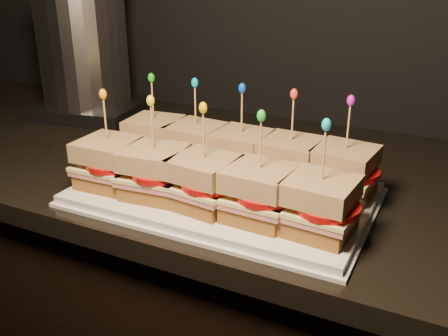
% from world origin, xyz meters
% --- Properties ---
extents(granite_slab, '(2.70, 0.67, 0.04)m').
position_xyz_m(granite_slab, '(-0.52, 1.68, 0.88)').
color(granite_slab, black).
rests_on(granite_slab, cabinet).
extents(platter, '(0.46, 0.29, 0.02)m').
position_xyz_m(platter, '(-0.44, 1.52, 0.91)').
color(platter, white).
rests_on(platter, granite_slab).
extents(platter_rim, '(0.47, 0.30, 0.01)m').
position_xyz_m(platter_rim, '(-0.44, 1.52, 0.90)').
color(platter_rim, white).
rests_on(platter_rim, granite_slab).
extents(sandwich_0_bread_bot, '(0.10, 0.10, 0.02)m').
position_xyz_m(sandwich_0_bread_bot, '(-0.61, 1.58, 0.93)').
color(sandwich_0_bread_bot, brown).
rests_on(sandwich_0_bread_bot, platter).
extents(sandwich_0_ham, '(0.10, 0.10, 0.01)m').
position_xyz_m(sandwich_0_ham, '(-0.61, 1.58, 0.95)').
color(sandwich_0_ham, '#C06A61').
rests_on(sandwich_0_ham, sandwich_0_bread_bot).
extents(sandwich_0_cheese, '(0.11, 0.10, 0.01)m').
position_xyz_m(sandwich_0_cheese, '(-0.61, 1.58, 0.95)').
color(sandwich_0_cheese, '#FBEF9B').
rests_on(sandwich_0_cheese, sandwich_0_ham).
extents(sandwich_0_tomato, '(0.09, 0.09, 0.01)m').
position_xyz_m(sandwich_0_tomato, '(-0.60, 1.58, 0.96)').
color(sandwich_0_tomato, '#B10D0D').
rests_on(sandwich_0_tomato, sandwich_0_cheese).
extents(sandwich_0_bread_top, '(0.10, 0.10, 0.03)m').
position_xyz_m(sandwich_0_bread_top, '(-0.61, 1.58, 0.98)').
color(sandwich_0_bread_top, brown).
rests_on(sandwich_0_bread_top, sandwich_0_tomato).
extents(sandwich_0_pick, '(0.00, 0.00, 0.09)m').
position_xyz_m(sandwich_0_pick, '(-0.61, 1.58, 1.03)').
color(sandwich_0_pick, tan).
rests_on(sandwich_0_pick, sandwich_0_bread_top).
extents(sandwich_0_frill, '(0.01, 0.01, 0.02)m').
position_xyz_m(sandwich_0_frill, '(-0.61, 1.58, 1.07)').
color(sandwich_0_frill, '#1AAC12').
rests_on(sandwich_0_frill, sandwich_0_pick).
extents(sandwich_1_bread_bot, '(0.09, 0.09, 0.02)m').
position_xyz_m(sandwich_1_bread_bot, '(-0.53, 1.58, 0.93)').
color(sandwich_1_bread_bot, brown).
rests_on(sandwich_1_bread_bot, platter).
extents(sandwich_1_ham, '(0.10, 0.10, 0.01)m').
position_xyz_m(sandwich_1_ham, '(-0.53, 1.58, 0.95)').
color(sandwich_1_ham, '#C06A61').
rests_on(sandwich_1_ham, sandwich_1_bread_bot).
extents(sandwich_1_cheese, '(0.11, 0.10, 0.01)m').
position_xyz_m(sandwich_1_cheese, '(-0.53, 1.58, 0.95)').
color(sandwich_1_cheese, '#FBEF9B').
rests_on(sandwich_1_cheese, sandwich_1_ham).
extents(sandwich_1_tomato, '(0.09, 0.09, 0.01)m').
position_xyz_m(sandwich_1_tomato, '(-0.51, 1.58, 0.96)').
color(sandwich_1_tomato, '#B10D0D').
rests_on(sandwich_1_tomato, sandwich_1_cheese).
extents(sandwich_1_bread_top, '(0.10, 0.10, 0.03)m').
position_xyz_m(sandwich_1_bread_top, '(-0.53, 1.58, 0.98)').
color(sandwich_1_bread_top, brown).
rests_on(sandwich_1_bread_top, sandwich_1_tomato).
extents(sandwich_1_pick, '(0.00, 0.00, 0.09)m').
position_xyz_m(sandwich_1_pick, '(-0.53, 1.58, 1.03)').
color(sandwich_1_pick, tan).
rests_on(sandwich_1_pick, sandwich_1_bread_top).
extents(sandwich_1_frill, '(0.01, 0.01, 0.02)m').
position_xyz_m(sandwich_1_frill, '(-0.53, 1.58, 1.07)').
color(sandwich_1_frill, '#05A7BE').
rests_on(sandwich_1_frill, sandwich_1_pick).
extents(sandwich_2_bread_bot, '(0.09, 0.09, 0.02)m').
position_xyz_m(sandwich_2_bread_bot, '(-0.44, 1.58, 0.93)').
color(sandwich_2_bread_bot, brown).
rests_on(sandwich_2_bread_bot, platter).
extents(sandwich_2_ham, '(0.10, 0.10, 0.01)m').
position_xyz_m(sandwich_2_ham, '(-0.44, 1.58, 0.95)').
color(sandwich_2_ham, '#C06A61').
rests_on(sandwich_2_ham, sandwich_2_bread_bot).
extents(sandwich_2_cheese, '(0.10, 0.10, 0.01)m').
position_xyz_m(sandwich_2_cheese, '(-0.44, 1.58, 0.95)').
color(sandwich_2_cheese, '#FBEF9B').
rests_on(sandwich_2_cheese, sandwich_2_ham).
extents(sandwich_2_tomato, '(0.09, 0.09, 0.01)m').
position_xyz_m(sandwich_2_tomato, '(-0.43, 1.58, 0.96)').
color(sandwich_2_tomato, '#B10D0D').
rests_on(sandwich_2_tomato, sandwich_2_cheese).
extents(sandwich_2_bread_top, '(0.10, 0.10, 0.03)m').
position_xyz_m(sandwich_2_bread_top, '(-0.44, 1.58, 0.98)').
color(sandwich_2_bread_top, brown).
rests_on(sandwich_2_bread_top, sandwich_2_tomato).
extents(sandwich_2_pick, '(0.00, 0.00, 0.09)m').
position_xyz_m(sandwich_2_pick, '(-0.44, 1.58, 1.03)').
color(sandwich_2_pick, tan).
rests_on(sandwich_2_pick, sandwich_2_bread_top).
extents(sandwich_2_frill, '(0.01, 0.01, 0.02)m').
position_xyz_m(sandwich_2_frill, '(-0.44, 1.58, 1.07)').
color(sandwich_2_frill, blue).
rests_on(sandwich_2_frill, sandwich_2_pick).
extents(sandwich_3_bread_bot, '(0.09, 0.09, 0.02)m').
position_xyz_m(sandwich_3_bread_bot, '(-0.35, 1.58, 0.93)').
color(sandwich_3_bread_bot, brown).
rests_on(sandwich_3_bread_bot, platter).
extents(sandwich_3_ham, '(0.10, 0.10, 0.01)m').
position_xyz_m(sandwich_3_ham, '(-0.35, 1.58, 0.95)').
color(sandwich_3_ham, '#C06A61').
rests_on(sandwich_3_ham, sandwich_3_bread_bot).
extents(sandwich_3_cheese, '(0.10, 0.10, 0.01)m').
position_xyz_m(sandwich_3_cheese, '(-0.35, 1.58, 0.95)').
color(sandwich_3_cheese, '#FBEF9B').
rests_on(sandwich_3_cheese, sandwich_3_ham).
extents(sandwich_3_tomato, '(0.09, 0.09, 0.01)m').
position_xyz_m(sandwich_3_tomato, '(-0.34, 1.58, 0.96)').
color(sandwich_3_tomato, '#B10D0D').
rests_on(sandwich_3_tomato, sandwich_3_cheese).
extents(sandwich_3_bread_top, '(0.09, 0.09, 0.03)m').
position_xyz_m(sandwich_3_bread_top, '(-0.35, 1.58, 0.98)').
color(sandwich_3_bread_top, brown).
rests_on(sandwich_3_bread_top, sandwich_3_tomato).
extents(sandwich_3_pick, '(0.00, 0.00, 0.09)m').
position_xyz_m(sandwich_3_pick, '(-0.35, 1.58, 1.03)').
color(sandwich_3_pick, tan).
rests_on(sandwich_3_pick, sandwich_3_bread_top).
extents(sandwich_3_frill, '(0.01, 0.01, 0.02)m').
position_xyz_m(sandwich_3_frill, '(-0.35, 1.58, 1.07)').
color(sandwich_3_frill, '#EC3E25').
rests_on(sandwich_3_frill, sandwich_3_pick).
extents(sandwich_4_bread_bot, '(0.10, 0.10, 0.02)m').
position_xyz_m(sandwich_4_bread_bot, '(-0.26, 1.58, 0.93)').
color(sandwich_4_bread_bot, brown).
rests_on(sandwich_4_bread_bot, platter).
extents(sandwich_4_ham, '(0.11, 0.10, 0.01)m').
position_xyz_m(sandwich_4_ham, '(-0.26, 1.58, 0.95)').
color(sandwich_4_ham, '#C06A61').
rests_on(sandwich_4_ham, sandwich_4_bread_bot).
extents(sandwich_4_cheese, '(0.11, 0.10, 0.01)m').
position_xyz_m(sandwich_4_cheese, '(-0.26, 1.58, 0.95)').
color(sandwich_4_cheese, '#FBEF9B').
rests_on(sandwich_4_cheese, sandwich_4_ham).
extents(sandwich_4_tomato, '(0.09, 0.09, 0.01)m').
position_xyz_m(sandwich_4_tomato, '(-0.25, 1.58, 0.96)').
color(sandwich_4_tomato, '#B10D0D').
rests_on(sandwich_4_tomato, sandwich_4_cheese).
extents(sandwich_4_bread_top, '(0.10, 0.10, 0.03)m').
position_xyz_m(sandwich_4_bread_top, '(-0.26, 1.58, 0.98)').
color(sandwich_4_bread_top, brown).
rests_on(sandwich_4_bread_top, sandwich_4_tomato).
extents(sandwich_4_pick, '(0.00, 0.00, 0.09)m').
position_xyz_m(sandwich_4_pick, '(-0.26, 1.58, 1.03)').
color(sandwich_4_pick, tan).
rests_on(sandwich_4_pick, sandwich_4_bread_top).
extents(sandwich_4_frill, '(0.01, 0.01, 0.02)m').
position_xyz_m(sandwich_4_frill, '(-0.26, 1.58, 1.07)').
color(sandwich_4_frill, '#BD15C2').
rests_on(sandwich_4_frill, sandwich_4_pick).
extents(sandwich_5_bread_bot, '(0.09, 0.09, 0.02)m').
position_xyz_m(sandwich_5_bread_bot, '(-0.61, 1.45, 0.93)').
color(sandwich_5_bread_bot, brown).
rests_on(sandwich_5_bread_bot, platter).
extents(sandwich_5_ham, '(0.10, 0.10, 0.01)m').
position_xyz_m(sandwich_5_ham, '(-0.61, 1.45, 0.95)').
color(sandwich_5_ham, '#C06A61').
rests_on(sandwich_5_ham, sandwich_5_bread_bot).
extents(sandwich_5_cheese, '(0.10, 0.10, 0.01)m').
position_xyz_m(sandwich_5_cheese, '(-0.61, 1.45, 0.95)').
color(sandwich_5_cheese, '#FBEF9B').
rests_on(sandwich_5_cheese, sandwich_5_ham).
extents(sandwich_5_tomato, '(0.09, 0.09, 0.01)m').
position_xyz_m(sandwich_5_tomato, '(-0.60, 1.45, 0.96)').
color(sandwich_5_tomato, '#B10D0D').
rests_on(sandwich_5_tomato, sandwich_5_cheese).
extents(sandwich_5_bread_top, '(0.09, 0.09, 0.03)m').
position_xyz_m(sandwich_5_bread_top, '(-0.61, 1.45, 0.98)').
color(sandwich_5_bread_top, brown).
rests_on(sandwich_5_bread_top, sandwich_5_tomato).
extents(sandwich_5_pick, '(0.00, 0.00, 0.09)m').
position_xyz_m(sandwich_5_pick, '(-0.61, 1.45, 1.03)').
color(sandwich_5_pick, tan).
rests_on(sandwich_5_pick, sandwich_5_bread_top).
extents(sandwich_5_frill, '(0.01, 0.01, 0.02)m').
position_xyz_m(sandwich_5_frill, '(-0.61, 1.45, 1.07)').
color(sandwich_5_frill, orange).
rests_on(sandwich_5_frill, sandwich_5_pick).
extents(sandwich_6_bread_bot, '(0.10, 0.10, 0.02)m').
position_xyz_m(sandwich_6_bread_bot, '(-0.53, 1.45, 0.93)').
color(sandwich_6_bread_bot, brown).
rests_on(sandwich_6_bread_bot, platter).
extents(sandwich_6_ham, '(0.10, 0.10, 0.01)m').
position_xyz_m(sandwich_6_ham, '(-0.53, 1.45, 0.95)').
color(sandwich_6_ham, '#C06A61').
rests_on(sandwich_6_ham, sandwich_6_bread_bot).
extents(sandwich_6_cheese, '(0.11, 0.10, 0.01)m').
position_xyz_m(sandwich_6_cheese, '(-0.53, 1.45, 0.95)').
color(sandwich_6_cheese, '#FBEF9B').
rests_on(sandwich_6_cheese, sandwich_6_ham).
extents(sandwich_6_tomato, '(0.09, 0.09, 0.01)m').
position_xyz_m(sandwich_6_tomato, '(-0.51, 1.45, 0.96)').
color(sandwich_6_tomato, '#B10D0D').
rests_on(sandwich_6_tomato, sandwich_6_cheese).
extents(sandwich_6_bread_top, '(0.10, 0.10, 0.03)m').
position_xyz_m(sandwich_6_bread_top, '(-0.53, 1.45, 0.98)').
color(sandwich_6_bread_top, brown).
rests_on(sandwich_6_bread_top, sandwich_6_tomato).
extents(sandwich_6_pick, '(0.00, 0.00, 0.09)m').
position_xyz_m(sandwich_6_pick, '(-0.53, 1.45, 1.03)').
color(sandwich_6_pick, tan).
rests_on(sandwich_6_pick, sandwich_6_bread_top).
extents(sandwich_6_frill, '(0.01, 0.01, 0.02)m').
position_xyz_m(sandwich_6_frill, '(-0.53, 1.45, 1.07)').
color(sandwich_6_frill, yellow).
rests_on(sandwich_6_frill, sandwich_6_pick).
extents(sandwich_7_bread_bot, '(0.10, 0.10, 0.02)m').
position_xyz_m(sandwich_7_bread_bot, '(-0.44, 1.45, 0.93)').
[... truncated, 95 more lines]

